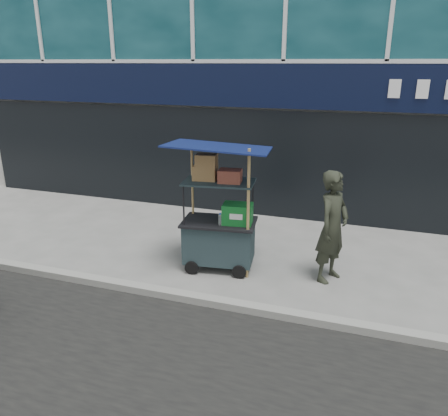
% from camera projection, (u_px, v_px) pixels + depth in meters
% --- Properties ---
extents(ground, '(80.00, 80.00, 0.00)m').
position_uv_depth(ground, '(223.00, 299.00, 6.56)').
color(ground, '#62625E').
rests_on(ground, ground).
extents(curb, '(80.00, 0.18, 0.12)m').
position_uv_depth(curb, '(219.00, 303.00, 6.36)').
color(curb, gray).
rests_on(curb, ground).
extents(vendor_cart, '(1.77, 1.36, 2.20)m').
position_uv_depth(vendor_cart, '(220.00, 226.00, 7.35)').
color(vendor_cart, '#1A2B2D').
rests_on(vendor_cart, ground).
extents(vendor_man, '(0.67, 0.79, 1.82)m').
position_uv_depth(vendor_man, '(332.00, 227.00, 6.91)').
color(vendor_man, black).
rests_on(vendor_man, ground).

